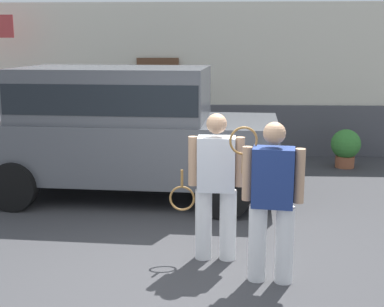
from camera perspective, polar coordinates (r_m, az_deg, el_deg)
The scene contains 6 objects.
ground_plane at distance 5.87m, azimuth -1.23°, elevation -12.54°, with size 40.00×40.00×0.00m, color #38383A.
house_frontage at distance 11.61m, azimuth 0.83°, elevation 7.47°, with size 10.61×0.40×3.25m.
parked_suv at distance 8.42m, azimuth -7.39°, elevation 3.05°, with size 4.71×2.40×2.05m.
tennis_player_man at distance 5.91m, azimuth 2.55°, elevation -3.46°, with size 0.88×0.27×1.67m.
tennis_player_woman at distance 5.40m, azimuth 8.60°, elevation -4.97°, with size 0.75×0.32×1.67m.
potted_plant_by_porch at distance 10.82m, azimuth 16.23°, elevation 0.74°, with size 0.58×0.58×0.76m.
Camera 1 is at (0.38, -5.33, 2.43)m, focal length 49.48 mm.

